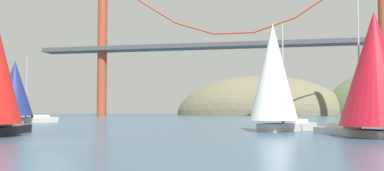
% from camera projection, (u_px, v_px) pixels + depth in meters
% --- Properties ---
extents(ground_plane, '(360.00, 360.00, 0.00)m').
position_uv_depth(ground_plane, '(55.00, 143.00, 26.78)').
color(ground_plane, '#385670').
extents(headland_center, '(61.22, 44.00, 28.30)m').
position_uv_depth(headland_center, '(261.00, 115.00, 157.52)').
color(headland_center, '#6B664C').
rests_on(headland_center, ground_plane).
extents(suspension_bridge, '(113.90, 6.00, 44.92)m').
position_uv_depth(suspension_bridge, '(234.00, 40.00, 120.66)').
color(suspension_bridge, '#A34228').
rests_on(suspension_bridge, ground_plane).
extents(sailboat_navy_sail, '(8.93, 9.20, 10.22)m').
position_uv_depth(sailboat_navy_sail, '(16.00, 90.00, 65.96)').
color(sailboat_navy_sail, '#B7B2A8').
rests_on(sailboat_navy_sail, ground_plane).
extents(sailboat_crimson_sail, '(7.67, 10.16, 10.84)m').
position_uv_depth(sailboat_crimson_sail, '(374.00, 71.00, 32.06)').
color(sailboat_crimson_sail, '#B7B2A8').
rests_on(sailboat_crimson_sail, ground_plane).
extents(sailboat_white_mainsail, '(7.19, 8.41, 10.29)m').
position_uv_depth(sailboat_white_mainsail, '(274.00, 75.00, 40.64)').
color(sailboat_white_mainsail, '#B7B2A8').
rests_on(sailboat_white_mainsail, ground_plane).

